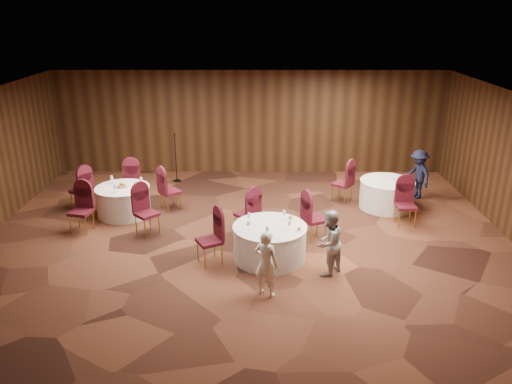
{
  "coord_description": "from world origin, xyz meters",
  "views": [
    {
      "loc": [
        0.25,
        -10.24,
        5.02
      ],
      "look_at": [
        0.2,
        0.2,
        1.1
      ],
      "focal_mm": 35.0,
      "sensor_mm": 36.0,
      "label": 1
    }
  ],
  "objects_px": {
    "mic_stand": "(176,168)",
    "table_main": "(270,242)",
    "man_c": "(418,174)",
    "woman_b": "(328,243)",
    "table_left": "(123,201)",
    "table_right": "(386,194)",
    "woman_a": "(266,264)"
  },
  "relations": [
    {
      "from": "table_main",
      "to": "man_c",
      "type": "xyz_separation_m",
      "value": [
        4.14,
        3.56,
        0.31
      ]
    },
    {
      "from": "table_left",
      "to": "man_c",
      "type": "xyz_separation_m",
      "value": [
        7.79,
        1.23,
        0.31
      ]
    },
    {
      "from": "table_right",
      "to": "table_left",
      "type": "bearing_deg",
      "value": -175.58
    },
    {
      "from": "table_main",
      "to": "man_c",
      "type": "bearing_deg",
      "value": 40.71
    },
    {
      "from": "woman_b",
      "to": "table_left",
      "type": "bearing_deg",
      "value": -79.95
    },
    {
      "from": "woman_a",
      "to": "man_c",
      "type": "xyz_separation_m",
      "value": [
        4.23,
        4.98,
        0.04
      ]
    },
    {
      "from": "table_right",
      "to": "woman_a",
      "type": "height_order",
      "value": "woman_a"
    },
    {
      "from": "woman_a",
      "to": "man_c",
      "type": "distance_m",
      "value": 6.53
    },
    {
      "from": "mic_stand",
      "to": "man_c",
      "type": "distance_m",
      "value": 6.99
    },
    {
      "from": "table_main",
      "to": "mic_stand",
      "type": "xyz_separation_m",
      "value": [
        -2.71,
        4.92,
        0.04
      ]
    },
    {
      "from": "table_main",
      "to": "woman_a",
      "type": "distance_m",
      "value": 1.44
    },
    {
      "from": "table_left",
      "to": "woman_a",
      "type": "relative_size",
      "value": 1.05
    },
    {
      "from": "table_left",
      "to": "woman_a",
      "type": "xyz_separation_m",
      "value": [
        3.56,
        -3.75,
        0.27
      ]
    },
    {
      "from": "table_right",
      "to": "woman_b",
      "type": "bearing_deg",
      "value": -119.75
    },
    {
      "from": "table_left",
      "to": "woman_a",
      "type": "bearing_deg",
      "value": -46.45
    },
    {
      "from": "woman_a",
      "to": "woman_b",
      "type": "height_order",
      "value": "woman_b"
    },
    {
      "from": "table_main",
      "to": "table_left",
      "type": "bearing_deg",
      "value": 147.47
    },
    {
      "from": "table_left",
      "to": "woman_b",
      "type": "height_order",
      "value": "woman_b"
    },
    {
      "from": "table_main",
      "to": "woman_a",
      "type": "height_order",
      "value": "woman_a"
    },
    {
      "from": "mic_stand",
      "to": "table_left",
      "type": "bearing_deg",
      "value": -110.03
    },
    {
      "from": "mic_stand",
      "to": "table_main",
      "type": "bearing_deg",
      "value": -61.13
    },
    {
      "from": "table_left",
      "to": "table_right",
      "type": "relative_size",
      "value": 0.96
    },
    {
      "from": "woman_b",
      "to": "man_c",
      "type": "distance_m",
      "value": 5.16
    },
    {
      "from": "table_right",
      "to": "man_c",
      "type": "distance_m",
      "value": 1.27
    },
    {
      "from": "table_left",
      "to": "table_main",
      "type": "bearing_deg",
      "value": -32.53
    },
    {
      "from": "man_c",
      "to": "table_right",
      "type": "bearing_deg",
      "value": -74.57
    },
    {
      "from": "table_main",
      "to": "table_left",
      "type": "height_order",
      "value": "same"
    },
    {
      "from": "table_main",
      "to": "woman_b",
      "type": "height_order",
      "value": "woman_b"
    },
    {
      "from": "table_right",
      "to": "woman_a",
      "type": "distance_m",
      "value": 5.36
    },
    {
      "from": "table_right",
      "to": "woman_a",
      "type": "bearing_deg",
      "value": -127.0
    },
    {
      "from": "man_c",
      "to": "woman_a",
      "type": "bearing_deg",
      "value": -59.82
    },
    {
      "from": "table_left",
      "to": "mic_stand",
      "type": "bearing_deg",
      "value": 69.97
    }
  ]
}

